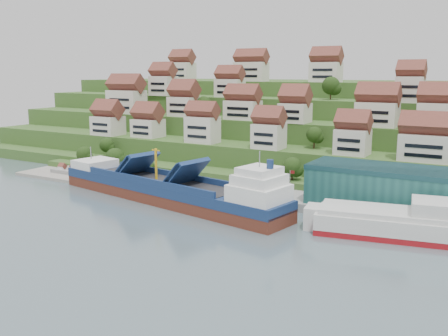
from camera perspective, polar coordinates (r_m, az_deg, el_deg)
The scene contains 11 objects.
ground at distance 130.67m, azimuth -1.59°, elevation -4.62°, with size 300.00×300.00×0.00m, color slate.
quay at distance 134.74m, azimuth 9.09°, elevation -3.79°, with size 180.00×14.00×2.20m, color gray.
pebble_beach at distance 175.66m, azimuth -15.71°, elevation -0.82°, with size 45.00×20.00×1.00m, color gray.
hillside at distance 221.97m, azimuth 12.74°, elevation 4.36°, with size 260.00×128.00×31.00m.
hillside_village at distance 178.45m, azimuth 7.83°, elevation 7.06°, with size 158.05×62.59×28.32m.
hillside_trees at distance 172.65m, azimuth 3.83°, elevation 5.15°, with size 132.24×62.97×30.33m.
warehouse at distance 127.67m, azimuth 23.01°, elevation -2.54°, with size 60.00×15.00×10.00m, color #215A56.
flagpole at distance 129.55m, azimuth 7.58°, elevation -1.71°, with size 1.28×0.16×8.00m.
beach_huts at distance 175.95m, azimuth -16.48°, elevation -0.31°, with size 14.40×3.70×2.20m.
cargo_ship at distance 136.19m, azimuth -5.99°, elevation -2.62°, with size 77.82×25.20×17.05m.
second_ship at distance 114.56m, azimuth 18.98°, elevation -6.01°, with size 33.77×17.69×9.31m.
Camera 1 is at (66.79, -106.72, 35.02)m, focal length 40.00 mm.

